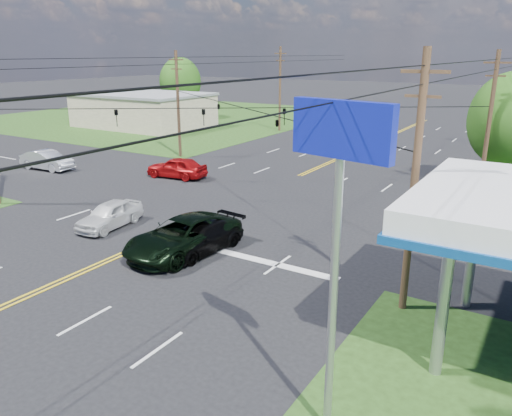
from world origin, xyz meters
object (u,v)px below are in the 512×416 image
Objects in this scene: retail_nw at (144,111)px; tree_right_a at (511,120)px; pole_se at (414,183)px; polesign_se at (339,180)px; tree_far_l at (180,82)px; pickup_dkgreen at (183,236)px; pickup_white at (110,215)px; pole_nw at (178,103)px; pole_left_far at (280,88)px; suv_black at (201,237)px; pole_ne at (489,124)px; sedan_silver at (47,160)px.

retail_nw is 45.21m from tree_right_a.
pole_se is 7.67m from polesign_se.
tree_far_l is at bearing 133.00° from polesign_se.
pickup_dkgreen is at bearing -43.85° from retail_nw.
pickup_white is at bearing 153.99° from polesign_se.
pole_nw is 24.13m from pickup_dkgreen.
pole_nw is 19.00m from pole_left_far.
pole_nw is 1.92× the size of suv_black.
retail_nw is at bearing 125.07° from pickup_white.
pole_nw is 1.16× the size of tree_right_a.
pickup_white is at bearing 177.65° from pole_se.
pole_nw is at bearing 138.19° from suv_black.
pole_ne is at bearing -27.07° from tree_far_l.
sedan_silver is (-31.85, -10.00, -4.12)m from pole_ne.
pole_nw reaches higher than pickup_dkgreen.
pole_se is 10.86m from suv_black.
pickup_dkgreen is 22.75m from sedan_silver.
polesign_se is (32.05, -15.47, 5.85)m from sedan_silver.
polesign_se reaches higher than retail_nw.
pole_left_far is at bearing -11.89° from tree_far_l.
pole_nw is 27.17m from tree_right_a.
pole_left_far is 51.63m from polesign_se.
pole_nw is at bearing 135.81° from polesign_se.
retail_nw reaches higher than pickup_white.
pickup_white is 0.88× the size of sedan_silver.
pole_se reaches higher than tree_right_a.
pole_nw is at bearing 180.00° from pole_ne.
pickup_dkgreen is (-10.60, -18.13, -4.05)m from pole_ne.
polesign_se is at bearing -32.26° from suv_black.
pole_nw is (-26.00, 18.00, 0.00)m from pole_se.
pole_se is 1.00× the size of pole_ne.
tree_far_l reaches higher than retail_nw.
suv_black is 0.59× the size of polesign_se.
retail_nw is 21.60m from pole_nw.
pickup_white is 0.51× the size of polesign_se.
retail_nw reaches higher than pickup_dkgreen.
retail_nw is 1.92× the size of polesign_se.
pole_ne reaches higher than pickup_white.
retail_nw is 45.02m from pole_ne.
tree_right_a is at bearing 71.57° from pole_ne.
pickup_white is (28.50, -40.32, -4.47)m from tree_far_l.
pole_se is 1.97× the size of sedan_silver.
pole_left_far is 2.02× the size of suv_black.
pickup_dkgreen is (34.40, -41.13, -4.33)m from tree_far_l.
pickup_dkgreen is at bearing -49.65° from pole_nw.
pole_se is at bearing -34.70° from pole_nw.
pole_ne is 25.53m from polesign_se.
pole_se reaches higher than pickup_white.
pole_ne reaches higher than tree_far_l.
pole_se is 1.00× the size of pole_nw.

